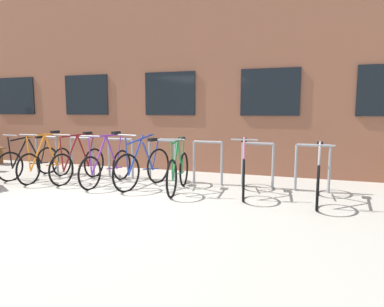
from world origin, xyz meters
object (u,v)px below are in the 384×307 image
(bicycle_orange, at_px, (46,162))
(bicycle_black, at_px, (30,161))
(bicycle_blue, at_px, (143,167))
(bicycle_green, at_px, (178,171))
(bicycle_purple, at_px, (107,166))
(bicycle_pink, at_px, (243,172))
(bicycle_maroon, at_px, (79,163))
(bicycle_silver, at_px, (318,178))

(bicycle_orange, relative_size, bicycle_black, 1.04)
(bicycle_blue, relative_size, bicycle_orange, 0.98)
(bicycle_green, height_order, bicycle_blue, bicycle_blue)
(bicycle_green, relative_size, bicycle_purple, 0.95)
(bicycle_black, bearing_deg, bicycle_pink, 0.09)
(bicycle_pink, height_order, bicycle_blue, bicycle_blue)
(bicycle_blue, bearing_deg, bicycle_purple, -179.33)
(bicycle_green, bearing_deg, bicycle_black, 177.41)
(bicycle_purple, xyz_separation_m, bicycle_pink, (2.78, 0.09, 0.01))
(bicycle_black, bearing_deg, bicycle_maroon, -0.15)
(bicycle_green, relative_size, bicycle_orange, 0.97)
(bicycle_pink, xyz_separation_m, bicycle_blue, (-1.97, -0.08, 0.00))
(bicycle_orange, bearing_deg, bicycle_black, 167.28)
(bicycle_maroon, relative_size, bicycle_green, 1.01)
(bicycle_pink, relative_size, bicycle_black, 1.03)
(bicycle_maroon, distance_m, bicycle_orange, 0.75)
(bicycle_black, bearing_deg, bicycle_orange, -12.72)
(bicycle_green, height_order, bicycle_black, bicycle_green)
(bicycle_purple, bearing_deg, bicycle_blue, 0.67)
(bicycle_purple, bearing_deg, bicycle_green, -2.96)
(bicycle_pink, bearing_deg, bicycle_purple, -178.14)
(bicycle_pink, xyz_separation_m, bicycle_orange, (-4.27, -0.14, -0.01))
(bicycle_green, xyz_separation_m, bicycle_purple, (-1.59, 0.08, 0.00))
(bicycle_maroon, relative_size, bicycle_silver, 0.93)
(bicycle_black, bearing_deg, bicycle_silver, -0.90)
(bicycle_silver, relative_size, bicycle_blue, 1.08)
(bicycle_maroon, distance_m, bicycle_blue, 1.56)
(bicycle_pink, distance_m, bicycle_orange, 4.27)
(bicycle_black, bearing_deg, bicycle_blue, -1.46)
(bicycle_green, distance_m, bicycle_silver, 2.47)
(bicycle_green, distance_m, bicycle_black, 3.65)
(bicycle_purple, distance_m, bicycle_orange, 1.48)
(bicycle_silver, relative_size, bicycle_black, 1.10)
(bicycle_silver, height_order, bicycle_orange, bicycle_orange)
(bicycle_silver, distance_m, bicycle_blue, 3.23)
(bicycle_maroon, bearing_deg, bicycle_purple, -6.11)
(bicycle_purple, bearing_deg, bicycle_orange, -178.24)
(bicycle_silver, bearing_deg, bicycle_purple, 179.82)
(bicycle_pink, relative_size, bicycle_blue, 1.01)
(bicycle_pink, distance_m, bicycle_black, 4.84)
(bicycle_silver, height_order, bicycle_blue, bicycle_blue)
(bicycle_silver, distance_m, bicycle_black, 6.11)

